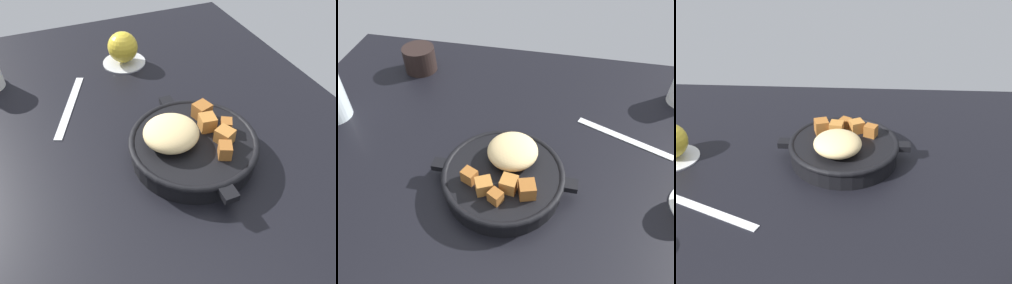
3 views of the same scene
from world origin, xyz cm
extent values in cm
cube|color=black|center=(0.00, 0.00, -1.20)|extent=(114.52, 85.28, 2.40)
cylinder|color=black|center=(-3.98, -6.43, 1.95)|extent=(21.62, 21.62, 3.90)
torus|color=black|center=(-3.98, -6.43, 3.59)|extent=(22.39, 22.39, 1.20)
cube|color=black|center=(8.03, -6.43, 3.31)|extent=(2.64, 2.40, 1.20)
cube|color=black|center=(-16.00, -6.43, 3.31)|extent=(2.64, 2.40, 1.20)
ellipsoid|color=#DBBC7F|center=(-3.00, -2.67, 5.85)|extent=(9.30, 9.39, 3.90)
cube|color=#935623|center=(0.92, -10.35, 5.30)|extent=(3.43, 3.49, 2.81)
cube|color=#935623|center=(-3.99, -12.59, 4.99)|extent=(2.84, 2.73, 2.18)
cube|color=#A86B2D|center=(-2.29, -9.81, 5.23)|extent=(3.04, 3.00, 2.67)
cube|color=#935623|center=(-9.36, -9.34, 5.12)|extent=(3.06, 2.86, 2.44)
cube|color=#A86B2D|center=(-6.38, -10.95, 5.16)|extent=(3.60, 3.49, 2.53)
cube|color=silver|center=(18.63, 11.17, 0.18)|extent=(19.96, 9.58, 0.36)
camera|label=1|loc=(-40.51, 13.31, 42.90)|focal=35.65mm
camera|label=2|loc=(4.38, -44.62, 51.08)|focal=36.41mm
camera|label=3|loc=(-7.99, 63.77, 46.35)|focal=43.62mm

